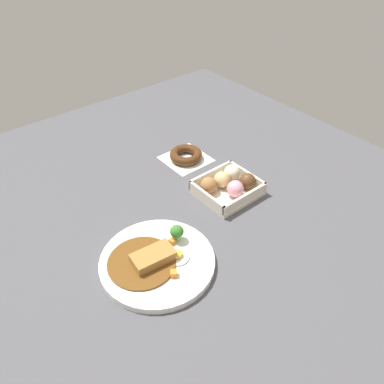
# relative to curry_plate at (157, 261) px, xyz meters

# --- Properties ---
(ground_plane) EXTENTS (1.60, 1.60, 0.00)m
(ground_plane) POSITION_rel_curry_plate_xyz_m (-0.13, -0.09, -0.01)
(ground_plane) COLOR #4C4C51
(curry_plate) EXTENTS (0.28, 0.28, 0.07)m
(curry_plate) POSITION_rel_curry_plate_xyz_m (0.00, 0.00, 0.00)
(curry_plate) COLOR white
(curry_plate) RESTS_ON ground_plane
(donut_box) EXTENTS (0.17, 0.16, 0.06)m
(donut_box) POSITION_rel_curry_plate_xyz_m (-0.33, -0.09, 0.01)
(donut_box) COLOR beige
(donut_box) RESTS_ON ground_plane
(chocolate_ring_donut) EXTENTS (0.14, 0.14, 0.03)m
(chocolate_ring_donut) POSITION_rel_curry_plate_xyz_m (-0.34, -0.31, 0.00)
(chocolate_ring_donut) COLOR white
(chocolate_ring_donut) RESTS_ON ground_plane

